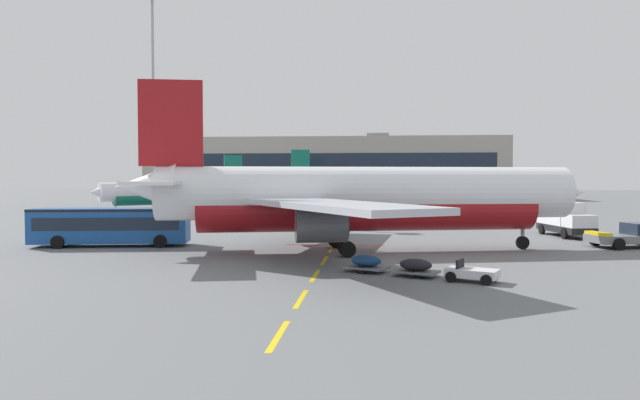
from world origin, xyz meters
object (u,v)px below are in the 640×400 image
object	(u,v)px
airliner_foreground	(360,198)
airliner_mid_left	(176,193)
apron_shuttle_bus	(111,224)
uld_cargo_container	(160,234)
airliner_far_center	(243,185)
fuel_service_truck	(564,218)
pushback_tug	(632,236)
apron_light_mast_near	(153,82)
baggage_train	(416,267)

from	to	relation	value
airliner_foreground	airliner_mid_left	size ratio (longest dim) A/B	1.49
apron_shuttle_bus	airliner_foreground	bearing A→B (deg)	-4.58
uld_cargo_container	airliner_far_center	bearing A→B (deg)	97.99
airliner_mid_left	uld_cargo_container	xyz separation A→B (m)	(14.18, -44.26, -2.19)
airliner_foreground	fuel_service_truck	size ratio (longest dim) A/B	4.74
pushback_tug	fuel_service_truck	xyz separation A→B (m)	(-2.40, 8.53, 0.74)
airliner_far_center	fuel_service_truck	xyz separation A→B (m)	(46.02, -69.04, -2.14)
uld_cargo_container	apron_light_mast_near	distance (m)	36.98
apron_shuttle_bus	apron_light_mast_near	bearing A→B (deg)	105.69
pushback_tug	airliner_far_center	size ratio (longest dim) A/B	0.20
pushback_tug	airliner_far_center	xyz separation A→B (m)	(-48.42, 77.57, 2.89)
airliner_foreground	pushback_tug	bearing A→B (deg)	12.34
airliner_foreground	fuel_service_truck	bearing A→B (deg)	35.29
apron_shuttle_bus	airliner_far_center	bearing A→B (deg)	95.57
airliner_foreground	apron_shuttle_bus	size ratio (longest dim) A/B	2.81
fuel_service_truck	baggage_train	distance (m)	28.09
airliner_mid_left	apron_light_mast_near	bearing A→B (deg)	-82.20
airliner_foreground	airliner_far_center	distance (m)	86.63
pushback_tug	fuel_service_truck	bearing A→B (deg)	105.73
airliner_foreground	airliner_mid_left	xyz separation A→B (m)	(-30.67, 48.05, -0.96)
baggage_train	apron_light_mast_near	bearing A→B (deg)	125.80
airliner_foreground	apron_light_mast_near	size ratio (longest dim) A/B	1.15
baggage_train	airliner_mid_left	bearing A→B (deg)	120.14
airliner_mid_left	uld_cargo_container	world-z (taller)	airliner_mid_left
airliner_mid_left	uld_cargo_container	bearing A→B (deg)	-72.24
apron_light_mast_near	apron_shuttle_bus	bearing A→B (deg)	-74.31
airliner_foreground	fuel_service_truck	xyz separation A→B (m)	(18.52, 13.11, -2.30)
airliner_far_center	fuel_service_truck	size ratio (longest dim) A/B	4.45
airliner_far_center	apron_shuttle_bus	distance (m)	80.98
pushback_tug	airliner_mid_left	world-z (taller)	airliner_mid_left
uld_cargo_container	apron_light_mast_near	size ratio (longest dim) A/B	0.07
airliner_mid_left	airliner_far_center	xyz separation A→B (m)	(3.17, 34.10, 0.80)
pushback_tug	fuel_service_truck	world-z (taller)	fuel_service_truck
airliner_foreground	airliner_far_center	size ratio (longest dim) A/B	1.07
airliner_far_center	baggage_train	xyz separation A→B (m)	(30.82, -92.64, -3.27)
apron_shuttle_bus	uld_cargo_container	xyz separation A→B (m)	(3.15, 2.21, -0.95)
airliner_mid_left	fuel_service_truck	world-z (taller)	airliner_mid_left
airliner_foreground	apron_shuttle_bus	xyz separation A→B (m)	(-19.64, 1.57, -2.20)
airliner_far_center	uld_cargo_container	distance (m)	79.19
baggage_train	apron_light_mast_near	xyz separation A→B (m)	(-32.07, 44.46, 17.77)
baggage_train	uld_cargo_container	xyz separation A→B (m)	(-19.82, 14.28, 0.28)
pushback_tug	apron_shuttle_bus	world-z (taller)	apron_shuttle_bus
fuel_service_truck	apron_light_mast_near	xyz separation A→B (m)	(-47.26, 20.86, 16.65)
airliner_far_center	fuel_service_truck	bearing A→B (deg)	-56.31
pushback_tug	apron_light_mast_near	world-z (taller)	apron_light_mast_near
airliner_foreground	baggage_train	world-z (taller)	airliner_foreground
pushback_tug	apron_light_mast_near	xyz separation A→B (m)	(-49.67, 29.39, 17.40)
airliner_foreground	uld_cargo_container	size ratio (longest dim) A/B	17.63
pushback_tug	airliner_far_center	bearing A→B (deg)	121.97
apron_shuttle_bus	uld_cargo_container	distance (m)	3.97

